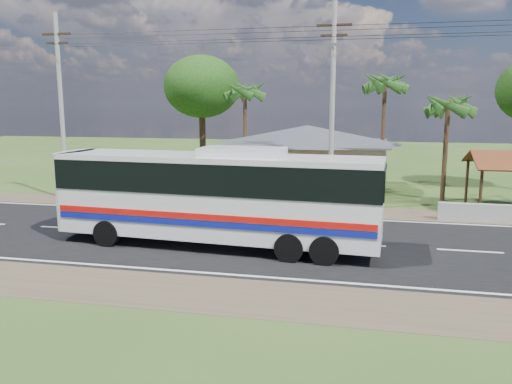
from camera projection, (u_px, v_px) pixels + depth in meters
ground at (250, 239)px, 21.71m from camera, size 120.00×120.00×0.00m
road at (250, 239)px, 21.71m from camera, size 120.00×16.00×0.03m
house at (307, 151)px, 33.56m from camera, size 12.40×10.00×5.00m
concrete_barrier at (512, 214)px, 24.54m from camera, size 7.00×0.30×0.90m
utility_poles at (326, 105)px, 26.40m from camera, size 32.80×2.22×11.00m
palm_near at (448, 105)px, 29.34m from camera, size 2.80×2.80×6.70m
palm_mid at (385, 84)px, 34.15m from camera, size 2.80×2.80×8.20m
palm_far at (245, 92)px, 36.78m from camera, size 2.80×2.80×7.70m
tree_behind_house at (202, 87)px, 39.46m from camera, size 6.00×6.00×9.61m
coach_bus at (217, 190)px, 20.22m from camera, size 13.36×3.65×4.10m
motorcycle at (349, 200)px, 27.86m from camera, size 2.05×0.99×1.03m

